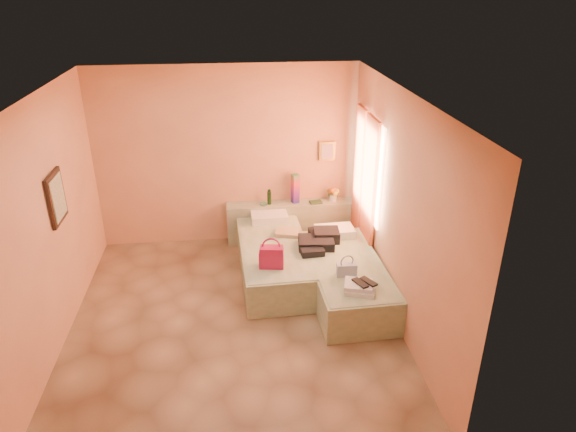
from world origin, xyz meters
name	(u,v)px	position (x,y,z in m)	size (l,w,h in m)	color
ground	(234,320)	(0.00, 0.00, 0.00)	(4.50, 4.50, 0.00)	tan
room_walls	(244,170)	(0.21, 0.57, 1.79)	(4.02, 4.51, 2.81)	#E5A77A
headboard_ledge	(291,221)	(0.98, 2.10, 0.33)	(2.05, 0.30, 0.65)	#A4B393
bed_left	(274,261)	(0.60, 1.00, 0.25)	(0.90, 2.00, 0.50)	#B4C7A0
bed_right	(345,279)	(1.50, 0.40, 0.25)	(0.90, 2.00, 0.50)	#B4C7A0
water_bottle	(269,197)	(0.63, 2.10, 0.77)	(0.07, 0.07, 0.23)	#133417
rainbow_box	(295,188)	(1.04, 2.12, 0.89)	(0.11, 0.11, 0.47)	#B21549
small_dish	(263,204)	(0.53, 2.08, 0.66)	(0.12, 0.12, 0.03)	#46805F
green_book	(316,202)	(1.36, 2.04, 0.67)	(0.18, 0.13, 0.03)	#274828
flower_vase	(333,193)	(1.65, 2.10, 0.78)	(0.20, 0.20, 0.27)	silver
magenta_handbag	(271,256)	(0.51, 0.42, 0.65)	(0.31, 0.18, 0.29)	#B21549
khaki_garment	(288,232)	(0.83, 1.31, 0.53)	(0.35, 0.28, 0.06)	tan
clothes_pile	(319,241)	(1.22, 0.89, 0.58)	(0.53, 0.53, 0.16)	black
blue_handbag	(347,270)	(1.43, 0.10, 0.58)	(0.25, 0.11, 0.16)	#41669E
towel_stack	(360,287)	(1.52, -0.27, 0.55)	(0.35, 0.30, 0.10)	white
sandal_pair	(365,283)	(1.57, -0.27, 0.61)	(0.17, 0.23, 0.02)	black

